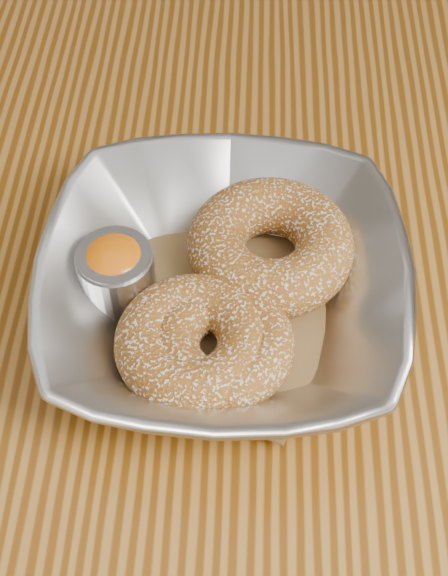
{
  "coord_description": "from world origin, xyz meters",
  "views": [
    {
      "loc": [
        -0.02,
        -0.34,
        1.18
      ],
      "look_at": [
        -0.03,
        -0.04,
        0.78
      ],
      "focal_mm": 50.0,
      "sensor_mm": 36.0,
      "label": 1
    }
  ],
  "objects_px": {
    "donut_front": "(222,344)",
    "table": "(263,342)",
    "donut_back": "(270,246)",
    "ramekin": "(116,272)",
    "donut_extra": "(194,343)",
    "serving_bowl": "(224,290)"
  },
  "relations": [
    {
      "from": "donut_front",
      "to": "table",
      "type": "bearing_deg",
      "value": 70.96
    },
    {
      "from": "donut_back",
      "to": "ramekin",
      "type": "distance_m",
      "value": 0.1
    },
    {
      "from": "donut_front",
      "to": "donut_extra",
      "type": "height_order",
      "value": "donut_extra"
    },
    {
      "from": "table",
      "to": "serving_bowl",
      "type": "xyz_separation_m",
      "value": [
        -0.03,
        -0.04,
        0.13
      ]
    },
    {
      "from": "donut_back",
      "to": "donut_front",
      "type": "height_order",
      "value": "donut_back"
    },
    {
      "from": "table",
      "to": "donut_front",
      "type": "bearing_deg",
      "value": -109.04
    },
    {
      "from": "table",
      "to": "donut_back",
      "type": "height_order",
      "value": "donut_back"
    },
    {
      "from": "donut_back",
      "to": "donut_front",
      "type": "distance_m",
      "value": 0.08
    },
    {
      "from": "table",
      "to": "ramekin",
      "type": "height_order",
      "value": "ramekin"
    },
    {
      "from": "ramekin",
      "to": "donut_extra",
      "type": "bearing_deg",
      "value": -42.18
    },
    {
      "from": "serving_bowl",
      "to": "donut_extra",
      "type": "bearing_deg",
      "value": -112.88
    },
    {
      "from": "table",
      "to": "donut_front",
      "type": "height_order",
      "value": "donut_front"
    },
    {
      "from": "table",
      "to": "ramekin",
      "type": "bearing_deg",
      "value": -159.44
    },
    {
      "from": "donut_back",
      "to": "donut_extra",
      "type": "distance_m",
      "value": 0.09
    },
    {
      "from": "ramekin",
      "to": "serving_bowl",
      "type": "bearing_deg",
      "value": -6.53
    },
    {
      "from": "donut_back",
      "to": "ramekin",
      "type": "relative_size",
      "value": 2.24
    },
    {
      "from": "serving_bowl",
      "to": "donut_back",
      "type": "height_order",
      "value": "serving_bowl"
    },
    {
      "from": "serving_bowl",
      "to": "ramekin",
      "type": "bearing_deg",
      "value": 173.47
    },
    {
      "from": "donut_back",
      "to": "ramekin",
      "type": "height_order",
      "value": "ramekin"
    },
    {
      "from": "serving_bowl",
      "to": "donut_front",
      "type": "xyz_separation_m",
      "value": [
        0.0,
        -0.04,
        -0.0
      ]
    },
    {
      "from": "donut_extra",
      "to": "ramekin",
      "type": "relative_size",
      "value": 1.96
    },
    {
      "from": "donut_front",
      "to": "serving_bowl",
      "type": "bearing_deg",
      "value": 90.34
    }
  ]
}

